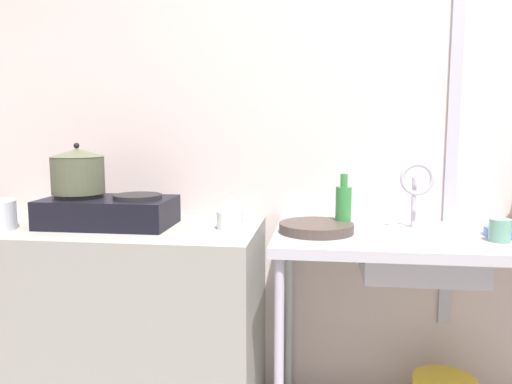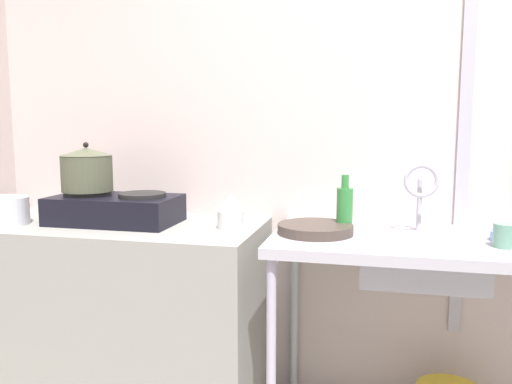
{
  "view_description": "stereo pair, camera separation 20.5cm",
  "coord_description": "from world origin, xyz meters",
  "px_view_note": "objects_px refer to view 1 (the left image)",
  "views": [
    {
      "loc": [
        -0.51,
        -0.86,
        1.26
      ],
      "look_at": [
        -0.78,
        1.16,
        1.0
      ],
      "focal_mm": 35.76,
      "sensor_mm": 36.0,
      "label": 1
    },
    {
      "loc": [
        -0.31,
        -0.82,
        1.26
      ],
      "look_at": [
        -0.78,
        1.16,
        1.0
      ],
      "focal_mm": 35.76,
      "sensor_mm": 36.0,
      "label": 2
    }
  ],
  "objects_px": {
    "stove": "(108,211)",
    "percolator": "(230,213)",
    "sink_basin": "(421,257)",
    "faucet": "(416,184)",
    "pot_on_left_burner": "(78,171)",
    "small_bowl_on_drainboard": "(505,232)",
    "frying_pan": "(316,228)",
    "bottle_by_sink": "(343,207)",
    "cup_by_rack": "(500,230)"
  },
  "relations": [
    {
      "from": "percolator",
      "to": "sink_basin",
      "type": "height_order",
      "value": "percolator"
    },
    {
      "from": "frying_pan",
      "to": "bottle_by_sink",
      "type": "bearing_deg",
      "value": 33.87
    },
    {
      "from": "small_bowl_on_drainboard",
      "to": "cup_by_rack",
      "type": "bearing_deg",
      "value": -117.92
    },
    {
      "from": "pot_on_left_burner",
      "to": "bottle_by_sink",
      "type": "xyz_separation_m",
      "value": [
        1.11,
        0.05,
        -0.14
      ]
    },
    {
      "from": "faucet",
      "to": "stove",
      "type": "bearing_deg",
      "value": -175.9
    },
    {
      "from": "pot_on_left_burner",
      "to": "bottle_by_sink",
      "type": "bearing_deg",
      "value": 2.62
    },
    {
      "from": "stove",
      "to": "small_bowl_on_drainboard",
      "type": "distance_m",
      "value": 1.59
    },
    {
      "from": "faucet",
      "to": "bottle_by_sink",
      "type": "height_order",
      "value": "faucet"
    },
    {
      "from": "stove",
      "to": "pot_on_left_burner",
      "type": "distance_m",
      "value": 0.21
    },
    {
      "from": "percolator",
      "to": "frying_pan",
      "type": "distance_m",
      "value": 0.36
    },
    {
      "from": "frying_pan",
      "to": "faucet",
      "type": "bearing_deg",
      "value": 15.76
    },
    {
      "from": "sink_basin",
      "to": "faucet",
      "type": "bearing_deg",
      "value": 91.09
    },
    {
      "from": "small_bowl_on_drainboard",
      "to": "bottle_by_sink",
      "type": "height_order",
      "value": "bottle_by_sink"
    },
    {
      "from": "stove",
      "to": "bottle_by_sink",
      "type": "distance_m",
      "value": 0.98
    },
    {
      "from": "sink_basin",
      "to": "bottle_by_sink",
      "type": "xyz_separation_m",
      "value": [
        -0.29,
        0.09,
        0.17
      ]
    },
    {
      "from": "stove",
      "to": "percolator",
      "type": "distance_m",
      "value": 0.52
    },
    {
      "from": "pot_on_left_burner",
      "to": "faucet",
      "type": "height_order",
      "value": "pot_on_left_burner"
    },
    {
      "from": "pot_on_left_burner",
      "to": "faucet",
      "type": "bearing_deg",
      "value": 3.72
    },
    {
      "from": "cup_by_rack",
      "to": "small_bowl_on_drainboard",
      "type": "bearing_deg",
      "value": 62.08
    },
    {
      "from": "sink_basin",
      "to": "small_bowl_on_drainboard",
      "type": "distance_m",
      "value": 0.34
    },
    {
      "from": "stove",
      "to": "percolator",
      "type": "xyz_separation_m",
      "value": [
        0.52,
        0.0,
        0.0
      ]
    },
    {
      "from": "percolator",
      "to": "sink_basin",
      "type": "xyz_separation_m",
      "value": [
        0.75,
        -0.05,
        -0.15
      ]
    },
    {
      "from": "sink_basin",
      "to": "stove",
      "type": "bearing_deg",
      "value": 178.05
    },
    {
      "from": "percolator",
      "to": "frying_pan",
      "type": "height_order",
      "value": "percolator"
    },
    {
      "from": "pot_on_left_burner",
      "to": "small_bowl_on_drainboard",
      "type": "xyz_separation_m",
      "value": [
        1.72,
        0.01,
        -0.21
      ]
    },
    {
      "from": "sink_basin",
      "to": "percolator",
      "type": "bearing_deg",
      "value": 176.53
    },
    {
      "from": "percolator",
      "to": "faucet",
      "type": "height_order",
      "value": "faucet"
    },
    {
      "from": "pot_on_left_burner",
      "to": "percolator",
      "type": "distance_m",
      "value": 0.67
    },
    {
      "from": "percolator",
      "to": "cup_by_rack",
      "type": "distance_m",
      "value": 1.02
    },
    {
      "from": "faucet",
      "to": "bottle_by_sink",
      "type": "relative_size",
      "value": 1.21
    },
    {
      "from": "sink_basin",
      "to": "cup_by_rack",
      "type": "distance_m",
      "value": 0.3
    },
    {
      "from": "sink_basin",
      "to": "small_bowl_on_drainboard",
      "type": "relative_size",
      "value": 2.85
    },
    {
      "from": "stove",
      "to": "sink_basin",
      "type": "bearing_deg",
      "value": -1.95
    },
    {
      "from": "percolator",
      "to": "sink_basin",
      "type": "relative_size",
      "value": 0.32
    },
    {
      "from": "cup_by_rack",
      "to": "bottle_by_sink",
      "type": "height_order",
      "value": "bottle_by_sink"
    },
    {
      "from": "small_bowl_on_drainboard",
      "to": "frying_pan",
      "type": "bearing_deg",
      "value": -177.8
    },
    {
      "from": "percolator",
      "to": "sink_basin",
      "type": "bearing_deg",
      "value": -3.47
    },
    {
      "from": "small_bowl_on_drainboard",
      "to": "sink_basin",
      "type": "bearing_deg",
      "value": -171.15
    },
    {
      "from": "percolator",
      "to": "cup_by_rack",
      "type": "height_order",
      "value": "percolator"
    },
    {
      "from": "stove",
      "to": "small_bowl_on_drainboard",
      "type": "xyz_separation_m",
      "value": [
        1.59,
        0.01,
        -0.05
      ]
    },
    {
      "from": "sink_basin",
      "to": "bottle_by_sink",
      "type": "relative_size",
      "value": 1.94
    },
    {
      "from": "cup_by_rack",
      "to": "pot_on_left_burner",
      "type": "bearing_deg",
      "value": 176.77
    },
    {
      "from": "pot_on_left_burner",
      "to": "faucet",
      "type": "distance_m",
      "value": 1.4
    },
    {
      "from": "stove",
      "to": "bottle_by_sink",
      "type": "height_order",
      "value": "bottle_by_sink"
    },
    {
      "from": "frying_pan",
      "to": "bottle_by_sink",
      "type": "relative_size",
      "value": 1.29
    },
    {
      "from": "cup_by_rack",
      "to": "small_bowl_on_drainboard",
      "type": "distance_m",
      "value": 0.12
    },
    {
      "from": "frying_pan",
      "to": "bottle_by_sink",
      "type": "xyz_separation_m",
      "value": [
        0.11,
        0.07,
        0.08
      ]
    },
    {
      "from": "cup_by_rack",
      "to": "bottle_by_sink",
      "type": "bearing_deg",
      "value": 165.47
    },
    {
      "from": "pot_on_left_burner",
      "to": "small_bowl_on_drainboard",
      "type": "relative_size",
      "value": 1.43
    },
    {
      "from": "cup_by_rack",
      "to": "bottle_by_sink",
      "type": "relative_size",
      "value": 0.37
    }
  ]
}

